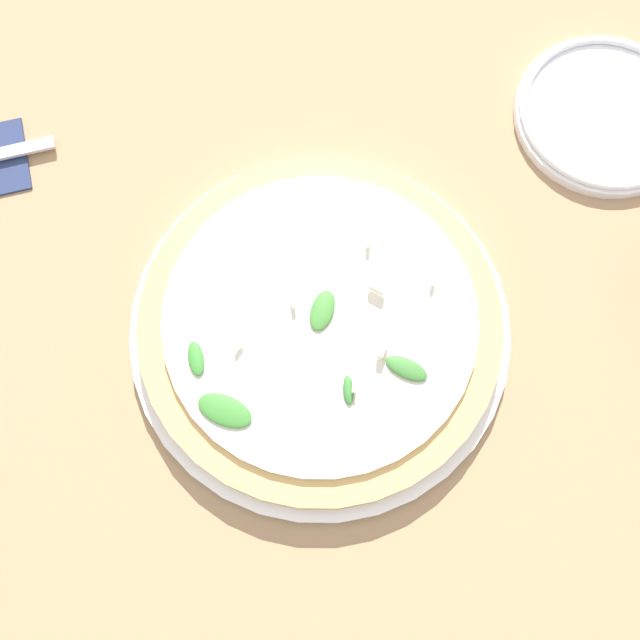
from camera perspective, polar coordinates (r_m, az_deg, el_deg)
The scene contains 3 objects.
ground_plane at distance 0.65m, azimuth -0.78°, elevation -1.51°, with size 6.00×6.00×0.00m, color #9E7A56.
pizza_arugula_main at distance 0.64m, azimuth -0.01°, elevation -0.37°, with size 0.33×0.33×0.05m.
side_plate_white at distance 0.79m, azimuth 20.97°, elevation 14.50°, with size 0.17×0.17×0.02m.
Camera 1 is at (0.04, 0.18, 0.63)m, focal length 42.00 mm.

